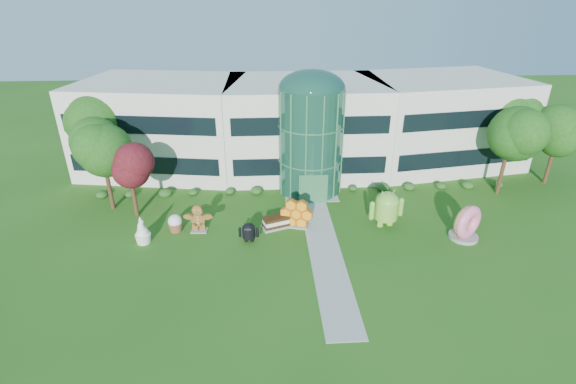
{
  "coord_description": "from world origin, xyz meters",
  "views": [
    {
      "loc": [
        -4.32,
        -24.92,
        17.57
      ],
      "look_at": [
        -2.47,
        6.0,
        2.6
      ],
      "focal_mm": 26.0,
      "sensor_mm": 36.0,
      "label": 1
    }
  ],
  "objects_px": {
    "android_black": "(249,231)",
    "donut": "(466,222)",
    "android_green": "(387,206)",
    "gingerbread": "(198,218)"
  },
  "relations": [
    {
      "from": "donut",
      "to": "gingerbread",
      "type": "relative_size",
      "value": 1.13
    },
    {
      "from": "android_black",
      "to": "donut",
      "type": "bearing_deg",
      "value": 3.13
    },
    {
      "from": "android_green",
      "to": "donut",
      "type": "height_order",
      "value": "android_green"
    },
    {
      "from": "android_green",
      "to": "gingerbread",
      "type": "distance_m",
      "value": 15.28
    },
    {
      "from": "android_black",
      "to": "donut",
      "type": "xyz_separation_m",
      "value": [
        16.85,
        -0.52,
        0.52
      ]
    },
    {
      "from": "android_black",
      "to": "gingerbread",
      "type": "distance_m",
      "value": 4.45
    },
    {
      "from": "donut",
      "to": "gingerbread",
      "type": "distance_m",
      "value": 21.05
    },
    {
      "from": "android_green",
      "to": "android_black",
      "type": "xyz_separation_m",
      "value": [
        -11.21,
        -1.81,
        -0.83
      ]
    },
    {
      "from": "android_black",
      "to": "gingerbread",
      "type": "xyz_separation_m",
      "value": [
        -4.07,
        1.78,
        0.25
      ]
    },
    {
      "from": "donut",
      "to": "gingerbread",
      "type": "bearing_deg",
      "value": 141.94
    }
  ]
}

